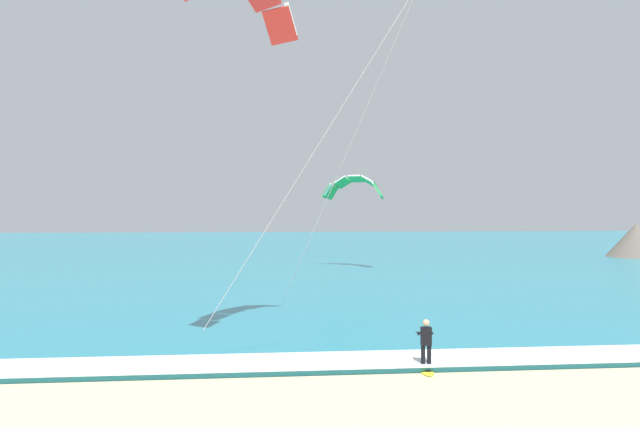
{
  "coord_description": "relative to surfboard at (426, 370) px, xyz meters",
  "views": [
    {
      "loc": [
        -5.35,
        -4.8,
        5.23
      ],
      "look_at": [
        -3.28,
        17.5,
        5.12
      ],
      "focal_mm": 32.65,
      "sensor_mm": 36.0,
      "label": 1
    }
  ],
  "objects": [
    {
      "name": "sea",
      "position": [
        0.16,
        59.8,
        0.07
      ],
      "size": [
        200.0,
        120.0,
        0.2
      ],
      "primitive_type": "cube",
      "color": "teal",
      "rests_on": "ground"
    },
    {
      "name": "surf_foam",
      "position": [
        0.16,
        0.8,
        0.19
      ],
      "size": [
        200.0,
        2.24,
        0.04
      ],
      "primitive_type": "cube",
      "color": "white",
      "rests_on": "sea"
    },
    {
      "name": "surfboard",
      "position": [
        0.0,
        0.0,
        0.0
      ],
      "size": [
        0.56,
        1.43,
        0.09
      ],
      "color": "yellow",
      "rests_on": "ground"
    },
    {
      "name": "kitesurfer",
      "position": [
        0.0,
        0.02,
        0.91
      ],
      "size": [
        0.55,
        0.55,
        1.69
      ],
      "color": "black",
      "rests_on": "ground"
    },
    {
      "name": "kite_distant",
      "position": [
        2.49,
        31.5,
        7.44
      ],
      "size": [
        5.04,
        4.27,
        2.16
      ],
      "color": "green"
    }
  ]
}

